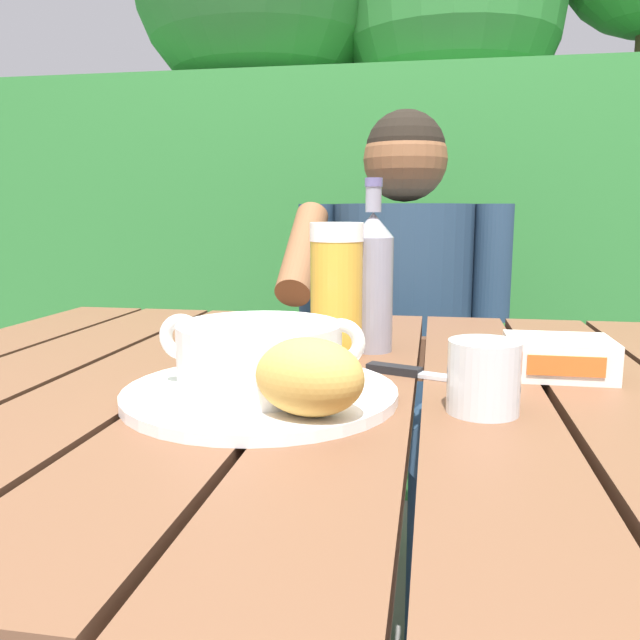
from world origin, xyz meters
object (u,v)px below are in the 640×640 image
at_px(serving_plate, 261,393).
at_px(water_glass_small, 484,377).
at_px(soup_bowl, 260,354).
at_px(person_eating, 399,329).
at_px(beer_glass, 337,289).
at_px(table_knife, 418,373).
at_px(bread_roll, 309,377).
at_px(chair_near_diner, 403,400).
at_px(beer_bottle, 376,280).
at_px(butter_tub, 559,357).

relative_size(serving_plate, water_glass_small, 4.01).
relative_size(serving_plate, soup_bowl, 1.31).
bearing_deg(person_eating, beer_glass, -95.57).
height_order(soup_bowl, table_knife, soup_bowl).
bearing_deg(bread_roll, chair_near_diner, 87.94).
height_order(beer_bottle, butter_tub, beer_bottle).
bearing_deg(butter_tub, soup_bowl, -154.59).
bearing_deg(butter_tub, water_glass_small, -121.66).
bearing_deg(beer_bottle, beer_glass, -145.60).
relative_size(soup_bowl, bread_roll, 1.82).
distance_m(bread_roll, table_knife, 0.23).
height_order(person_eating, soup_bowl, person_eating).
bearing_deg(bread_roll, serving_plate, 130.60).
bearing_deg(bread_roll, butter_tub, 42.18).
bearing_deg(water_glass_small, table_knife, 117.04).
height_order(chair_near_diner, bread_roll, chair_near_diner).
relative_size(person_eating, beer_glass, 6.57).
bearing_deg(chair_near_diner, serving_plate, -96.05).
height_order(water_glass_small, table_knife, water_glass_small).
height_order(person_eating, butter_tub, person_eating).
bearing_deg(butter_tub, beer_bottle, 155.73).
bearing_deg(beer_glass, table_knife, -41.62).
bearing_deg(serving_plate, beer_glass, 78.20).
xyz_separation_m(bread_roll, water_glass_small, (0.16, 0.07, -0.01)).
height_order(chair_near_diner, soup_bowl, chair_near_diner).
relative_size(beer_glass, butter_tub, 1.49).
bearing_deg(beer_glass, beer_bottle, 34.40).
bearing_deg(table_knife, person_eating, 94.74).
distance_m(person_eating, table_knife, 0.70).
height_order(beer_bottle, table_knife, beer_bottle).
bearing_deg(beer_bottle, serving_plate, -110.52).
height_order(beer_glass, water_glass_small, beer_glass).
bearing_deg(serving_plate, table_knife, 37.28).
bearing_deg(table_knife, beer_bottle, 115.42).
height_order(person_eating, serving_plate, person_eating).
xyz_separation_m(chair_near_diner, person_eating, (-0.00, -0.20, 0.23)).
distance_m(chair_near_diner, bread_roll, 1.16).
relative_size(chair_near_diner, person_eating, 0.83).
distance_m(soup_bowl, butter_tub, 0.37).
height_order(chair_near_diner, beer_glass, chair_near_diner).
height_order(soup_bowl, beer_bottle, beer_bottle).
bearing_deg(beer_glass, butter_tub, -13.94).
bearing_deg(soup_bowl, chair_near_diner, 83.95).
relative_size(butter_tub, table_knife, 0.75).
bearing_deg(person_eating, water_glass_small, -81.45).
height_order(soup_bowl, water_glass_small, soup_bowl).
bearing_deg(soup_bowl, table_knife, 37.28).
bearing_deg(serving_plate, person_eating, 82.69).
relative_size(beer_bottle, butter_tub, 1.98).
height_order(bread_roll, beer_glass, beer_glass).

